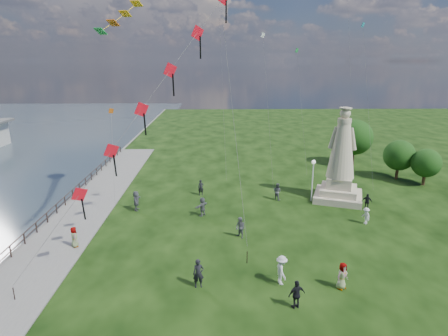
{
  "coord_description": "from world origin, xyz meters",
  "views": [
    {
      "loc": [
        -1.61,
        -20.26,
        13.59
      ],
      "look_at": [
        -1.0,
        8.0,
        5.5
      ],
      "focal_mm": 30.0,
      "sensor_mm": 36.0,
      "label": 1
    }
  ],
  "objects_px": {
    "statue": "(341,166)",
    "person_2": "(281,270)",
    "lamppost": "(313,172)",
    "person_10": "(74,238)",
    "person_0": "(198,273)",
    "person_6": "(201,188)",
    "person_4": "(342,276)",
    "person_11": "(202,207)",
    "person_1": "(240,228)",
    "person_5": "(136,201)",
    "person_9": "(367,202)",
    "person_8": "(366,216)",
    "person_7": "(277,191)",
    "person_3": "(297,294)"
  },
  "relations": [
    {
      "from": "person_8",
      "to": "person_10",
      "type": "distance_m",
      "value": 23.92
    },
    {
      "from": "person_1",
      "to": "person_4",
      "type": "relative_size",
      "value": 0.99
    },
    {
      "from": "person_2",
      "to": "person_3",
      "type": "xyz_separation_m",
      "value": [
        0.45,
        -2.43,
        -0.08
      ]
    },
    {
      "from": "person_0",
      "to": "person_2",
      "type": "distance_m",
      "value": 5.21
    },
    {
      "from": "person_1",
      "to": "person_5",
      "type": "bearing_deg",
      "value": -163.56
    },
    {
      "from": "lamppost",
      "to": "person_10",
      "type": "relative_size",
      "value": 2.69
    },
    {
      "from": "lamppost",
      "to": "person_9",
      "type": "bearing_deg",
      "value": -26.5
    },
    {
      "from": "person_3",
      "to": "person_10",
      "type": "height_order",
      "value": "person_3"
    },
    {
      "from": "person_0",
      "to": "person_4",
      "type": "xyz_separation_m",
      "value": [
        8.86,
        -0.34,
        -0.07
      ]
    },
    {
      "from": "person_6",
      "to": "person_10",
      "type": "bearing_deg",
      "value": -139.57
    },
    {
      "from": "person_10",
      "to": "person_8",
      "type": "bearing_deg",
      "value": -108.8
    },
    {
      "from": "lamppost",
      "to": "person_1",
      "type": "height_order",
      "value": "lamppost"
    },
    {
      "from": "lamppost",
      "to": "person_11",
      "type": "distance_m",
      "value": 11.6
    },
    {
      "from": "person_1",
      "to": "person_2",
      "type": "height_order",
      "value": "person_2"
    },
    {
      "from": "statue",
      "to": "person_10",
      "type": "relative_size",
      "value": 5.85
    },
    {
      "from": "statue",
      "to": "person_11",
      "type": "relative_size",
      "value": 5.31
    },
    {
      "from": "person_1",
      "to": "person_2",
      "type": "distance_m",
      "value": 6.83
    },
    {
      "from": "statue",
      "to": "person_2",
      "type": "bearing_deg",
      "value": -98.98
    },
    {
      "from": "person_0",
      "to": "person_11",
      "type": "relative_size",
      "value": 1.07
    },
    {
      "from": "person_1",
      "to": "person_10",
      "type": "bearing_deg",
      "value": -124.81
    },
    {
      "from": "person_0",
      "to": "lamppost",
      "type": "bearing_deg",
      "value": 46.28
    },
    {
      "from": "person_4",
      "to": "person_9",
      "type": "bearing_deg",
      "value": 31.09
    },
    {
      "from": "person_4",
      "to": "person_7",
      "type": "height_order",
      "value": "person_7"
    },
    {
      "from": "statue",
      "to": "person_4",
      "type": "height_order",
      "value": "statue"
    },
    {
      "from": "statue",
      "to": "person_5",
      "type": "bearing_deg",
      "value": -152.7
    },
    {
      "from": "statue",
      "to": "person_1",
      "type": "bearing_deg",
      "value": -121.09
    },
    {
      "from": "person_0",
      "to": "person_6",
      "type": "bearing_deg",
      "value": 83.99
    },
    {
      "from": "lamppost",
      "to": "person_8",
      "type": "distance_m",
      "value": 6.9
    },
    {
      "from": "lamppost",
      "to": "person_7",
      "type": "distance_m",
      "value": 4.08
    },
    {
      "from": "person_4",
      "to": "person_2",
      "type": "bearing_deg",
      "value": 139.23
    },
    {
      "from": "person_8",
      "to": "person_11",
      "type": "bearing_deg",
      "value": -110.65
    },
    {
      "from": "lamppost",
      "to": "person_8",
      "type": "height_order",
      "value": "lamppost"
    },
    {
      "from": "person_3",
      "to": "person_11",
      "type": "distance_m",
      "value": 14.62
    },
    {
      "from": "person_4",
      "to": "person_6",
      "type": "distance_m",
      "value": 19.42
    },
    {
      "from": "person_9",
      "to": "person_10",
      "type": "bearing_deg",
      "value": -138.46
    },
    {
      "from": "person_6",
      "to": "person_1",
      "type": "bearing_deg",
      "value": -81.68
    },
    {
      "from": "person_4",
      "to": "person_11",
      "type": "distance_m",
      "value": 14.66
    },
    {
      "from": "lamppost",
      "to": "person_4",
      "type": "bearing_deg",
      "value": -96.97
    },
    {
      "from": "statue",
      "to": "person_2",
      "type": "xyz_separation_m",
      "value": [
        -8.34,
        -14.89,
        -2.57
      ]
    },
    {
      "from": "person_6",
      "to": "person_8",
      "type": "relative_size",
      "value": 1.13
    },
    {
      "from": "person_9",
      "to": "person_11",
      "type": "relative_size",
      "value": 0.9
    },
    {
      "from": "person_5",
      "to": "person_10",
      "type": "height_order",
      "value": "person_5"
    },
    {
      "from": "person_6",
      "to": "person_10",
      "type": "distance_m",
      "value": 14.56
    },
    {
      "from": "person_4",
      "to": "person_10",
      "type": "distance_m",
      "value": 19.25
    },
    {
      "from": "person_2",
      "to": "person_10",
      "type": "bearing_deg",
      "value": 62.7
    },
    {
      "from": "person_4",
      "to": "person_6",
      "type": "xyz_separation_m",
      "value": [
        -9.34,
        17.02,
        -0.04
      ]
    },
    {
      "from": "person_5",
      "to": "person_7",
      "type": "xyz_separation_m",
      "value": [
        13.72,
        2.51,
        -0.08
      ]
    },
    {
      "from": "person_3",
      "to": "person_5",
      "type": "height_order",
      "value": "person_5"
    },
    {
      "from": "person_10",
      "to": "person_7",
      "type": "bearing_deg",
      "value": -87.69
    },
    {
      "from": "statue",
      "to": "person_9",
      "type": "xyz_separation_m",
      "value": [
        1.85,
        -2.77,
        -2.73
      ]
    }
  ]
}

